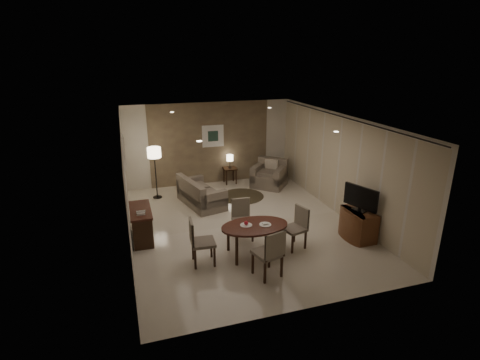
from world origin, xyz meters
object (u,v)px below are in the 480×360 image
object	(u,v)px
tv_cabinet	(358,224)
side_table	(230,175)
dining_table	(255,240)
chair_right	(294,228)
chair_far	(243,220)
chair_left	(203,242)
console_desk	(142,224)
armchair	(269,173)
chair_near	(267,252)
sofa	(201,192)
floor_lamp	(156,173)

from	to	relation	value
tv_cabinet	side_table	world-z (taller)	tv_cabinet
dining_table	chair_right	world-z (taller)	chair_right
tv_cabinet	chair_far	world-z (taller)	chair_far
chair_right	chair_far	bearing A→B (deg)	-142.80
chair_left	side_table	xyz separation A→B (m)	(1.94, 4.72, -0.23)
console_desk	tv_cabinet	bearing A→B (deg)	-17.05
chair_left	armchair	world-z (taller)	chair_left
chair_near	sofa	xyz separation A→B (m)	(-0.48, 3.98, -0.11)
chair_left	chair_far	bearing A→B (deg)	-51.18
tv_cabinet	chair_far	distance (m)	2.74
chair_near	armchair	size ratio (longest dim) A/B	1.02
console_desk	sofa	bearing A→B (deg)	43.03
tv_cabinet	armchair	world-z (taller)	armchair
tv_cabinet	chair_near	xyz separation A→B (m)	(-2.64, -0.83, 0.16)
console_desk	armchair	xyz separation A→B (m)	(4.22, 2.51, 0.07)
dining_table	chair_near	distance (m)	0.87
chair_far	armchair	bearing A→B (deg)	62.93
chair_far	chair_left	bearing A→B (deg)	-140.91
tv_cabinet	side_table	bearing A→B (deg)	110.94
dining_table	chair_right	size ratio (longest dim) A/B	1.55
tv_cabinet	chair_near	size ratio (longest dim) A/B	0.89
dining_table	side_table	world-z (taller)	dining_table
tv_cabinet	chair_near	bearing A→B (deg)	-162.60
console_desk	chair_left	distance (m)	1.90
armchair	side_table	distance (m)	1.34
chair_near	tv_cabinet	bearing A→B (deg)	-177.97
chair_far	side_table	xyz separation A→B (m)	(0.82, 3.94, -0.21)
tv_cabinet	chair_left	size ratio (longest dim) A/B	0.91
sofa	chair_left	bearing A→B (deg)	154.83
chair_near	chair_right	world-z (taller)	chair_near
chair_far	side_table	bearing A→B (deg)	82.29
dining_table	armchair	xyz separation A→B (m)	(1.93, 3.98, 0.10)
armchair	side_table	size ratio (longest dim) A/B	1.87
chair_right	sofa	xyz separation A→B (m)	(-1.45, 3.12, -0.08)
chair_near	floor_lamp	bearing A→B (deg)	-86.81
tv_cabinet	armchair	size ratio (longest dim) A/B	0.90
chair_left	chair_right	distance (m)	2.08
chair_near	chair_far	bearing A→B (deg)	-105.93
floor_lamp	dining_table	bearing A→B (deg)	-67.36
floor_lamp	console_desk	bearing A→B (deg)	-103.08
side_table	console_desk	bearing A→B (deg)	-133.86
dining_table	armchair	world-z (taller)	armchair
floor_lamp	chair_far	bearing A→B (deg)	-63.30
console_desk	sofa	size ratio (longest dim) A/B	0.72
chair_near	side_table	world-z (taller)	chair_near
side_table	floor_lamp	size ratio (longest dim) A/B	0.34
console_desk	chair_left	xyz separation A→B (m)	(1.15, -1.51, 0.12)
dining_table	chair_right	xyz separation A→B (m)	(0.93, 0.01, 0.13)
chair_far	chair_right	world-z (taller)	same
chair_right	console_desk	bearing A→B (deg)	-129.57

